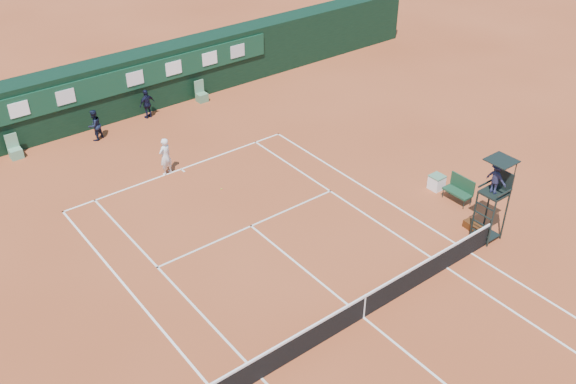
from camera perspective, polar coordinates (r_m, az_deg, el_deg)
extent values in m
plane|color=#B14F29|center=(21.51, 6.71, -11.01)|extent=(90.00, 90.00, 0.00)
cube|color=white|center=(29.25, -9.48, 2.02)|extent=(11.05, 0.08, 0.01)
cube|color=white|center=(24.84, 15.96, -5.24)|extent=(0.08, 23.85, 0.01)
cube|color=white|center=(23.93, 13.92, -6.54)|extent=(0.08, 23.85, 0.01)
cube|color=silver|center=(19.65, -2.39, -16.20)|extent=(0.08, 23.85, 0.01)
cube|color=silver|center=(25.28, -3.30, -3.04)|extent=(8.31, 0.08, 0.01)
cube|color=white|center=(21.51, 6.71, -11.00)|extent=(0.08, 12.88, 0.01)
cube|color=silver|center=(29.14, -9.33, 1.90)|extent=(0.08, 0.30, 0.01)
cube|color=black|center=(21.20, 6.78, -10.14)|extent=(12.60, 0.04, 0.90)
cube|color=white|center=(20.88, 6.87, -9.18)|extent=(12.80, 0.06, 0.08)
cube|color=white|center=(21.19, 6.79, -10.12)|extent=(0.06, 0.05, 0.92)
cylinder|color=black|center=(25.15, 17.44, -3.43)|extent=(0.10, 0.10, 1.10)
cube|color=black|center=(34.19, -15.48, 8.83)|extent=(40.00, 1.50, 3.00)
cube|color=#103A25|center=(33.26, -15.05, 9.35)|extent=(18.00, 0.10, 1.20)
cube|color=white|center=(31.89, -22.80, 6.78)|extent=(0.90, 0.04, 0.70)
cube|color=silver|center=(32.41, -19.16, 7.98)|extent=(0.90, 0.04, 0.70)
cube|color=white|center=(33.56, -13.44, 9.79)|extent=(0.90, 0.04, 0.70)
cube|color=white|center=(34.43, -10.13, 10.79)|extent=(0.90, 0.04, 0.70)
cube|color=white|center=(35.41, -6.97, 11.70)|extent=(0.90, 0.04, 0.70)
cube|color=silver|center=(36.30, -4.51, 12.38)|extent=(0.90, 0.04, 0.70)
cube|color=#629671|center=(32.18, -23.03, 3.18)|extent=(0.55, 0.50, 0.46)
cube|color=#649973|center=(32.12, -23.36, 4.20)|extent=(0.55, 0.06, 0.70)
cube|color=#54815B|center=(35.39, -7.65, 8.34)|extent=(0.55, 0.50, 0.46)
cube|color=#5B8C68|center=(35.33, -7.91, 9.29)|extent=(0.55, 0.06, 0.70)
cylinder|color=black|center=(24.77, 17.62, -2.81)|extent=(0.07, 0.07, 2.00)
cylinder|color=black|center=(25.12, 16.19, -1.98)|extent=(0.07, 0.07, 2.00)
cylinder|color=black|center=(25.34, 18.70, -2.14)|extent=(0.07, 0.07, 2.00)
cylinder|color=black|center=(25.69, 17.29, -1.34)|extent=(0.07, 0.07, 2.00)
cube|color=black|center=(24.67, 17.85, -0.08)|extent=(0.85, 0.85, 0.08)
cube|color=black|center=(24.75, 18.56, 1.02)|extent=(0.06, 0.85, 0.80)
cube|color=black|center=(24.38, 18.71, -0.09)|extent=(0.85, 0.05, 0.06)
cube|color=black|center=(24.75, 17.17, 0.75)|extent=(0.85, 0.05, 0.06)
cylinder|color=black|center=(24.35, 19.49, 1.52)|extent=(0.04, 0.04, 1.00)
cylinder|color=black|center=(24.71, 18.01, 2.30)|extent=(0.04, 0.04, 1.00)
cube|color=black|center=(24.02, 18.46, 2.67)|extent=(0.95, 0.95, 0.04)
cube|color=black|center=(25.70, 17.14, -3.61)|extent=(0.80, 0.80, 0.05)
cube|color=black|center=(25.28, 16.68, -3.50)|extent=(0.04, 0.80, 0.04)
cube|color=black|center=(25.05, 16.83, -2.76)|extent=(0.04, 0.80, 0.04)
cube|color=black|center=(24.83, 16.97, -2.01)|extent=(0.04, 0.80, 0.04)
cube|color=black|center=(24.61, 17.12, -1.25)|extent=(0.04, 0.80, 0.04)
imported|color=#1A1C35|center=(24.28, 18.05, 1.22)|extent=(0.47, 0.82, 1.28)
cube|color=#183C26|center=(27.34, 14.83, -0.02)|extent=(0.55, 1.20, 0.08)
cube|color=#183D24|center=(27.33, 15.27, 0.77)|extent=(0.06, 1.20, 0.60)
cylinder|color=black|center=(27.06, 15.35, -1.11)|extent=(0.04, 0.04, 0.41)
cylinder|color=black|center=(27.37, 15.93, -0.79)|extent=(0.04, 0.04, 0.41)
cylinder|color=black|center=(27.59, 13.60, -0.10)|extent=(0.04, 0.04, 0.41)
cylinder|color=black|center=(27.89, 14.19, 0.20)|extent=(0.04, 0.04, 0.41)
cube|color=black|center=(25.98, 16.14, -2.98)|extent=(0.42, 0.83, 0.30)
cube|color=white|center=(28.06, 13.06, 0.82)|extent=(0.55, 0.55, 0.60)
cube|color=#558261|center=(27.89, 13.14, 1.37)|extent=(0.57, 0.57, 0.05)
sphere|color=#ADCC2F|center=(27.56, -5.94, 0.28)|extent=(0.06, 0.06, 0.06)
imported|color=white|center=(28.61, -10.85, 3.13)|extent=(0.73, 0.58, 1.75)
imported|color=black|center=(32.30, -16.82, 5.71)|extent=(0.92, 0.83, 1.55)
imported|color=black|center=(33.85, -12.42, 7.65)|extent=(0.95, 0.53, 1.54)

